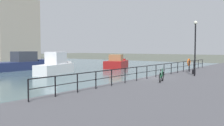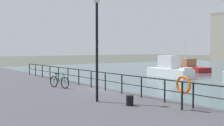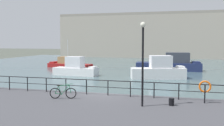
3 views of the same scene
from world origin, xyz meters
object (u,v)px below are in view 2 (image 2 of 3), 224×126
at_px(parked_bicycle, 59,82).
at_px(life_ring_stand, 183,86).
at_px(moored_blue_motorboat, 186,66).
at_px(moored_red_daysailer, 169,69).
at_px(mooring_bollard, 130,101).
at_px(quay_lamp_post, 97,35).

relative_size(parked_bicycle, life_ring_stand, 1.23).
bearing_deg(moored_blue_motorboat, moored_red_daysailer, 132.16).
height_order(mooring_bollard, quay_lamp_post, quay_lamp_post).
xyz_separation_m(moored_red_daysailer, parked_bicycle, (6.46, -17.13, 0.31)).
relative_size(moored_red_daysailer, quay_lamp_post, 1.26).
bearing_deg(quay_lamp_post, moored_red_daysailer, 123.68).
bearing_deg(moored_blue_motorboat, quay_lamp_post, 134.88).
bearing_deg(moored_red_daysailer, parked_bicycle, -65.59).
height_order(moored_red_daysailer, mooring_bollard, moored_red_daysailer).
bearing_deg(quay_lamp_post, life_ring_stand, 26.93).
xyz_separation_m(moored_blue_motorboat, mooring_bollard, (18.68, -26.28, 0.36)).
distance_m(moored_red_daysailer, life_ring_stand, 22.20).
relative_size(parked_bicycle, mooring_bollard, 3.91).
bearing_deg(parked_bicycle, quay_lamp_post, -22.24).
bearing_deg(parked_bicycle, moored_blue_motorboat, 98.52).
xyz_separation_m(mooring_bollard, life_ring_stand, (1.93, 1.18, 0.75)).
relative_size(moored_blue_motorboat, mooring_bollard, 19.11).
height_order(moored_red_daysailer, quay_lamp_post, quay_lamp_post).
xyz_separation_m(moored_red_daysailer, life_ring_stand, (15.41, -15.96, 0.90)).
distance_m(moored_blue_motorboat, parked_bicycle, 28.74).
xyz_separation_m(mooring_bollard, quay_lamp_post, (-1.63, -0.63, 2.88)).
bearing_deg(moored_red_daysailer, moored_blue_motorboat, 123.36).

